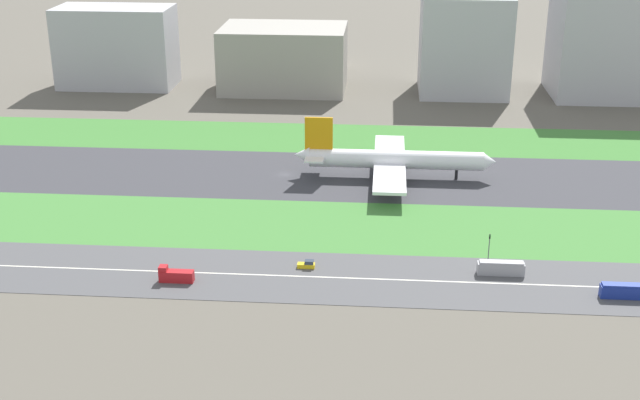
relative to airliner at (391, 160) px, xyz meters
name	(u,v)px	position (x,y,z in m)	size (l,w,h in m)	color
ground_plane	(285,175)	(-34.57, 0.00, -6.23)	(800.00, 800.00, 0.00)	#5B564C
runway	(285,175)	(-34.57, 0.00, -6.18)	(280.00, 46.00, 0.10)	#38383D
grass_median_north	(298,137)	(-34.57, 41.00, -6.18)	(280.00, 36.00, 0.10)	#3D7A33
grass_median_south	(268,224)	(-34.57, -41.00, -6.18)	(280.00, 36.00, 0.10)	#427F38
highway	(250,275)	(-34.57, -73.00, -6.18)	(280.00, 28.00, 0.10)	#4C4C4F
highway_centerline	(250,274)	(-34.57, -73.00, -6.13)	(266.00, 0.50, 0.01)	silver
airliner	(391,160)	(0.00, 0.00, 0.00)	(65.00, 56.00, 19.70)	white
truck_0	(175,275)	(-52.20, -78.00, -4.56)	(8.40, 2.50, 4.00)	#B2191E
car_1	(307,265)	(-20.91, -68.00, -5.31)	(4.40, 1.80, 2.00)	yellow
bus_1	(501,268)	(27.39, -68.00, -4.41)	(11.60, 2.50, 3.50)	#99999E
bus_0	(625,291)	(55.05, -78.00, -4.41)	(11.60, 2.50, 3.50)	navy
traffic_light	(489,245)	(25.19, -60.01, -1.94)	(0.36, 0.50, 7.20)	#4C4C51
terminal_building	(117,47)	(-124.57, 114.00, 11.70)	(51.73, 26.17, 35.87)	#B2B2B7
hangar_building	(284,58)	(-48.11, 114.00, 7.79)	(55.21, 38.34, 28.04)	#9E998E
office_tower	(464,44)	(31.67, 114.00, 15.35)	(38.30, 35.51, 43.16)	#B2B2B7
cargo_warehouse	(622,32)	(98.71, 114.00, 21.70)	(57.14, 39.84, 55.87)	#B2B2B7
fuel_tank_west	(266,52)	(-62.63, 159.00, 0.86)	(18.11, 18.11, 14.18)	silver
fuel_tank_centre	(326,51)	(-32.30, 159.00, 1.79)	(19.10, 19.10, 16.04)	silver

